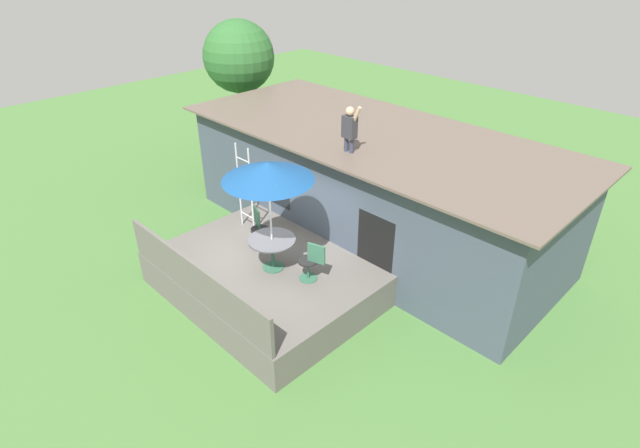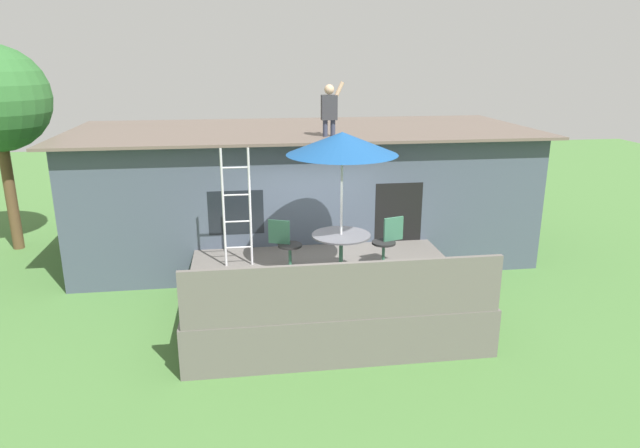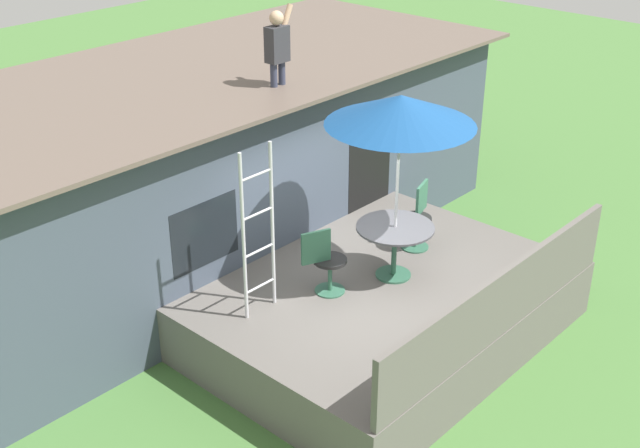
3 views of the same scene
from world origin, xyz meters
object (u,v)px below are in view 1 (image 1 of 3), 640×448
object	(u,v)px
step_ladder	(245,188)
person_figure	(350,126)
patio_umbrella	(268,171)
patio_chair_left	(259,228)
patio_chair_right	(311,262)
patio_table	(272,245)
backyard_tree	(239,57)

from	to	relation	value
step_ladder	person_figure	distance (m)	3.00
patio_umbrella	patio_chair_left	world-z (taller)	patio_umbrella
patio_chair_left	patio_chair_right	world-z (taller)	same
patio_table	person_figure	distance (m)	3.15
patio_umbrella	patio_chair_left	xyz separation A→B (m)	(-0.94, 0.39, -1.89)
step_ladder	backyard_tree	size ratio (longest dim) A/B	0.46
patio_umbrella	backyard_tree	bearing A→B (deg)	146.49
patio_umbrella	person_figure	distance (m)	2.31
patio_chair_right	patio_chair_left	bearing A→B (deg)	-20.71
person_figure	backyard_tree	distance (m)	7.77
person_figure	patio_chair_right	distance (m)	3.13
patio_chair_left	patio_table	bearing A→B (deg)	0.00
patio_table	step_ladder	bearing A→B (deg)	158.70
patio_umbrella	person_figure	size ratio (longest dim) A/B	2.29
patio_chair_left	step_ladder	bearing A→B (deg)	-177.29
step_ladder	backyard_tree	distance (m)	6.97
patio_umbrella	backyard_tree	xyz separation A→B (m)	(-7.21, 4.77, 0.44)
person_figure	patio_chair_right	size ratio (longest dim) A/B	1.21
patio_chair_left	patio_chair_right	distance (m)	1.86
patio_chair_right	step_ladder	bearing A→B (deg)	-26.18
person_figure	backyard_tree	size ratio (longest dim) A/B	0.23
step_ladder	patio_chair_right	bearing A→B (deg)	-8.65
patio_umbrella	backyard_tree	size ratio (longest dim) A/B	0.53
patio_table	patio_chair_right	xyz separation A→B (m)	(0.92, 0.29, -0.13)
patio_table	step_ladder	xyz separation A→B (m)	(-1.80, 0.70, 0.51)
person_figure	patio_chair_left	world-z (taller)	person_figure
step_ladder	person_figure	bearing A→B (deg)	38.79
patio_umbrella	patio_table	bearing A→B (deg)	36.87
patio_table	patio_umbrella	xyz separation A→B (m)	(-0.00, -0.00, 1.76)
person_figure	backyard_tree	xyz separation A→B (m)	(-7.35, 2.50, 0.03)
patio_umbrella	patio_chair_left	size ratio (longest dim) A/B	2.76
patio_chair_right	patio_table	bearing A→B (deg)	0.00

